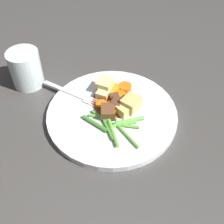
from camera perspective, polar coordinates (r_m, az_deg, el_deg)
The scene contains 28 objects.
ground_plane at distance 0.64m, azimuth 0.00°, elevation -0.86°, with size 3.00×3.00×0.00m, color #423F3D.
dinner_plate at distance 0.64m, azimuth 0.00°, elevation -0.43°, with size 0.29×0.29×0.01m, color white.
stew_sauce at distance 0.65m, azimuth 0.82°, elevation 2.14°, with size 0.10×0.10×0.00m, color brown.
carrot_slice_0 at distance 0.63m, azimuth -0.34°, elevation 0.84°, with size 0.03×0.03×0.01m, color orange.
carrot_slice_1 at distance 0.64m, azimuth -2.11°, elevation 1.47°, with size 0.03×0.03×0.01m, color orange.
carrot_slice_2 at distance 0.65m, azimuth 2.76°, elevation 2.29°, with size 0.03×0.03×0.01m, color orange.
carrot_slice_3 at distance 0.67m, azimuth -0.55°, elevation 3.87°, with size 0.03×0.03×0.01m, color orange.
carrot_slice_4 at distance 0.66m, azimuth 1.47°, elevation 3.19°, with size 0.03×0.03×0.01m, color orange.
carrot_slice_5 at distance 0.68m, azimuth 2.56°, elevation 4.87°, with size 0.03×0.03×0.01m, color orange.
carrot_slice_6 at distance 0.68m, azimuth 0.18°, elevation 4.54°, with size 0.03×0.03×0.01m, color orange.
potato_chunk_0 at distance 0.63m, azimuth 3.76°, elevation 1.64°, with size 0.04×0.03×0.03m, color #DBBC6B.
potato_chunk_1 at distance 0.62m, azimuth 2.31°, elevation 0.36°, with size 0.03×0.03×0.02m, color #E5CC7A.
potato_chunk_2 at distance 0.67m, azimuth -1.40°, elevation 5.19°, with size 0.04×0.03×0.03m, color #EAD68C.
potato_chunk_3 at distance 0.66m, azimuth -1.82°, elevation 3.41°, with size 0.03×0.02×0.02m, color #EAD68C.
meat_chunk_0 at distance 0.63m, azimuth 0.93°, elevation 1.56°, with size 0.03×0.02×0.02m, color #56331E.
meat_chunk_1 at distance 0.65m, azimuth 0.61°, elevation 2.63°, with size 0.02×0.02×0.02m, color #56331E.
meat_chunk_2 at distance 0.62m, azimuth -0.78°, elevation 0.04°, with size 0.03×0.03×0.02m, color brown.
green_bean_0 at distance 0.60m, azimuth 2.93°, elevation -2.72°, with size 0.01×0.01×0.05m, color #66AD42.
green_bean_1 at distance 0.60m, azimuth -1.34°, elevation -3.18°, with size 0.01×0.01×0.06m, color #4C8E33.
green_bean_2 at distance 0.59m, azimuth 0.07°, elevation -3.83°, with size 0.01×0.01×0.08m, color #66AD42.
green_bean_3 at distance 0.61m, azimuth 3.55°, elevation -1.70°, with size 0.01×0.01×0.06m, color #66AD42.
green_bean_4 at distance 0.60m, azimuth 2.41°, elevation -2.38°, with size 0.01×0.01×0.05m, color #66AD42.
green_bean_5 at distance 0.62m, azimuth -1.79°, elevation -0.98°, with size 0.01×0.01×0.06m, color #66AD42.
green_bean_6 at distance 0.59m, azimuth 2.86°, elevation -4.52°, with size 0.01×0.01×0.08m, color #66AD42.
green_bean_7 at distance 0.60m, azimuth -3.41°, elevation -2.28°, with size 0.01×0.01×0.06m, color #4C8E33.
green_bean_8 at distance 0.62m, azimuth -2.01°, elevation -1.07°, with size 0.01×0.01×0.06m, color #66AD42.
fork at distance 0.67m, azimuth -6.91°, elevation 3.26°, with size 0.07×0.17×0.00m.
water_glass at distance 0.72m, azimuth -16.64°, elevation 8.18°, with size 0.07×0.07×0.09m, color silver.
Camera 1 is at (-0.43, -0.08, 0.47)m, focal length 46.41 mm.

